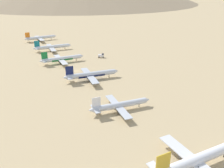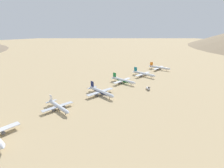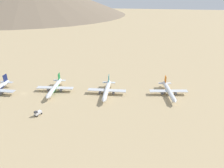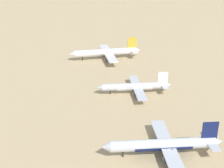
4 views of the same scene
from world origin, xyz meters
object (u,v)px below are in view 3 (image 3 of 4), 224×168
parked_jet_5 (169,91)px  service_truck (38,113)px  parked_jet_3 (55,88)px  parked_jet_4 (107,90)px

parked_jet_5 → service_truck: parked_jet_5 is taller
parked_jet_3 → parked_jet_5: 96.55m
parked_jet_4 → parked_jet_3: bearing=-86.0°
parked_jet_4 → service_truck: bearing=-45.4°
service_truck → parked_jet_5: bearing=117.8°
parked_jet_4 → parked_jet_5: parked_jet_4 is taller
parked_jet_3 → parked_jet_4: 45.08m
parked_jet_5 → parked_jet_3: bearing=-83.3°
parked_jet_5 → parked_jet_4: bearing=-81.0°
parked_jet_4 → service_truck: size_ratio=6.99×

